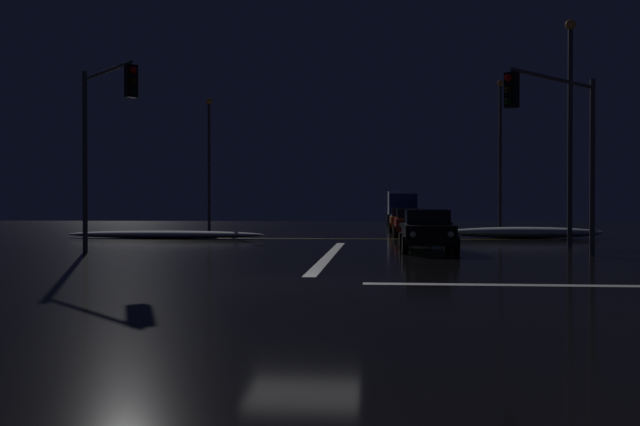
% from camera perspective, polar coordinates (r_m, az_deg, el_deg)
% --- Properties ---
extents(ground, '(120.00, 120.00, 0.10)m').
position_cam_1_polar(ground, '(15.06, -1.43, -6.14)').
color(ground, black).
extents(stop_line_north, '(0.35, 14.87, 0.01)m').
position_cam_1_polar(stop_line_north, '(23.64, 0.85, -3.55)').
color(stop_line_north, white).
rests_on(stop_line_north, ground).
extents(centre_line_ns, '(22.00, 0.15, 0.01)m').
position_cam_1_polar(centre_line_ns, '(35.20, 2.14, -2.19)').
color(centre_line_ns, yellow).
rests_on(centre_line_ns, ground).
extents(snow_bank_left_curb, '(10.57, 1.50, 0.41)m').
position_cam_1_polar(snow_bank_left_curb, '(36.35, -12.97, -1.79)').
color(snow_bank_left_curb, white).
rests_on(snow_bank_left_curb, ground).
extents(snow_bank_right_curb, '(8.28, 1.50, 0.59)m').
position_cam_1_polar(snow_bank_right_curb, '(37.40, 16.89, -1.60)').
color(snow_bank_right_curb, white).
rests_on(snow_bank_right_curb, ground).
extents(sedan_black, '(2.02, 4.33, 1.57)m').
position_cam_1_polar(sedan_black, '(25.94, 9.06, -1.43)').
color(sedan_black, black).
rests_on(sedan_black, ground).
extents(sedan_green, '(2.02, 4.33, 1.57)m').
position_cam_1_polar(sedan_green, '(31.97, 9.14, -1.04)').
color(sedan_green, '#14512D').
rests_on(sedan_green, ground).
extents(sedan_red, '(2.02, 4.33, 1.57)m').
position_cam_1_polar(sedan_red, '(38.17, 7.73, -0.77)').
color(sedan_red, maroon).
rests_on(sedan_red, ground).
extents(sedan_orange, '(2.02, 4.33, 1.57)m').
position_cam_1_polar(sedan_orange, '(44.64, 7.14, -0.57)').
color(sedan_orange, '#C66014').
rests_on(sedan_orange, ground).
extents(sedan_white, '(2.02, 4.33, 1.57)m').
position_cam_1_polar(sedan_white, '(50.06, 7.07, -0.45)').
color(sedan_white, silver).
rests_on(sedan_white, ground).
extents(sedan_gray, '(2.02, 4.33, 1.57)m').
position_cam_1_polar(sedan_gray, '(55.75, 7.00, -0.34)').
color(sedan_gray, slate).
rests_on(sedan_gray, ground).
extents(box_truck, '(2.68, 8.28, 3.08)m').
position_cam_1_polar(box_truck, '(62.65, 6.92, 0.59)').
color(box_truck, navy).
rests_on(box_truck, ground).
extents(traffic_signal_ne, '(3.73, 3.73, 6.10)m').
position_cam_1_polar(traffic_signal_ne, '(23.35, 19.67, 6.81)').
color(traffic_signal_ne, '#4C4C51').
rests_on(traffic_signal_ne, ground).
extents(traffic_signal_nw, '(3.12, 3.12, 6.66)m').
position_cam_1_polar(traffic_signal_nw, '(24.84, -17.93, 7.17)').
color(traffic_signal_nw, '#4C4C51').
rests_on(traffic_signal_nw, ground).
extents(streetlamp_left_far, '(0.44, 0.44, 9.07)m').
position_cam_1_polar(streetlamp_left_far, '(46.67, -9.38, 4.91)').
color(streetlamp_left_far, '#424247').
rests_on(streetlamp_left_far, ground).
extents(streetlamp_right_near, '(0.44, 0.44, 9.56)m').
position_cam_1_polar(streetlamp_right_near, '(30.47, 20.43, 7.66)').
color(streetlamp_right_near, '#424247').
rests_on(streetlamp_right_near, ground).
extents(streetlamp_right_far, '(0.44, 0.44, 10.01)m').
position_cam_1_polar(streetlamp_right_far, '(46.03, 15.03, 5.56)').
color(streetlamp_right_far, '#424247').
rests_on(streetlamp_right_far, ground).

